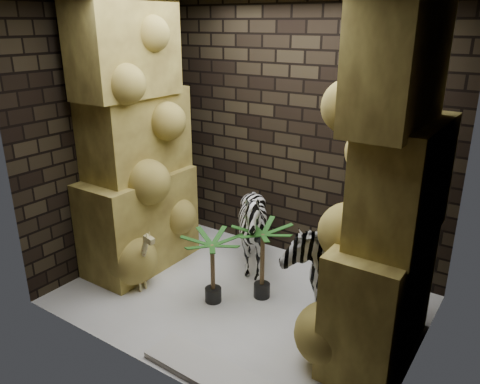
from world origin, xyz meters
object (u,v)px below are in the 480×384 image
Objects in this scene: zebra_right at (320,251)px; giraffe_toy at (135,257)px; palm_back at (213,269)px; surfboard at (221,378)px; zebra_left at (253,232)px; palm_front at (262,262)px.

giraffe_toy is at bearing -178.26° from zebra_right.
giraffe_toy is 1.00× the size of palm_back.
palm_back is at bearing -173.94° from zebra_right.
zebra_right is 1.49m from surfboard.
zebra_right is 0.98m from zebra_left.
giraffe_toy is at bearing -153.62° from palm_front.
giraffe_toy is 1.74m from surfboard.
zebra_right is 1.77× the size of palm_back.
palm_back is (-0.94, -0.46, -0.28)m from zebra_right.
zebra_right is at bearing 83.35° from surfboard.
zebra_left is at bearing 143.85° from zebra_right.
zebra_right reaches higher than palm_back.
surfboard is (0.74, -0.87, -0.34)m from palm_back.
surfboard is (-0.20, -1.33, -0.63)m from zebra_right.
zebra_right reaches higher than palm_front.
palm_front reaches higher than giraffe_toy.
palm_front is at bearing 108.87° from surfboard.
surfboard is at bearing -16.50° from giraffe_toy.
zebra_right reaches higher than giraffe_toy.
zebra_left is at bearing 133.34° from palm_front.
zebra_left is 1.83m from surfboard.
palm_back reaches higher than surfboard.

